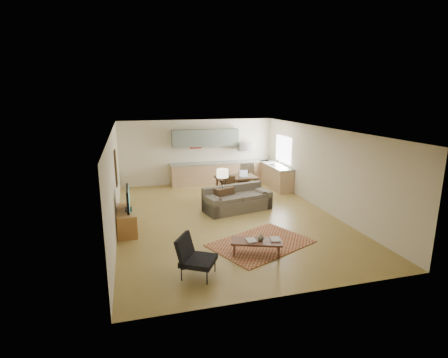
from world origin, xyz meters
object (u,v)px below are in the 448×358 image
object	(u,v)px
coffee_table	(256,248)
dining_table	(236,187)
sofa	(238,199)
tv_credenza	(127,220)
console_table	(222,199)
armchair	(198,257)

from	to	relation	value
coffee_table	dining_table	distance (m)	4.89
sofa	tv_credenza	world-z (taller)	sofa
console_table	dining_table	size ratio (longest dim) A/B	0.52
sofa	armchair	size ratio (longest dim) A/B	2.60
sofa	coffee_table	distance (m)	3.30
coffee_table	console_table	bearing A→B (deg)	108.93
armchair	tv_credenza	xyz separation A→B (m)	(-1.43, 2.96, -0.13)
armchair	tv_credenza	size ratio (longest dim) A/B	0.65
coffee_table	tv_credenza	bearing A→B (deg)	161.88
coffee_table	armchair	xyz separation A→B (m)	(-1.52, -0.63, 0.26)
sofa	armchair	distance (m)	4.39
sofa	dining_table	distance (m)	1.60
sofa	coffee_table	size ratio (longest dim) A/B	1.91
sofa	tv_credenza	distance (m)	3.61
sofa	armchair	xyz separation A→B (m)	(-2.06, -3.87, 0.04)
sofa	dining_table	xyz separation A→B (m)	(0.43, 1.55, -0.02)
armchair	dining_table	world-z (taller)	armchair
coffee_table	dining_table	world-z (taller)	dining_table
sofa	console_table	distance (m)	0.49
console_table	tv_credenza	bearing A→B (deg)	176.67
coffee_table	console_table	distance (m)	3.43
tv_credenza	console_table	xyz separation A→B (m)	(3.03, 1.08, 0.08)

